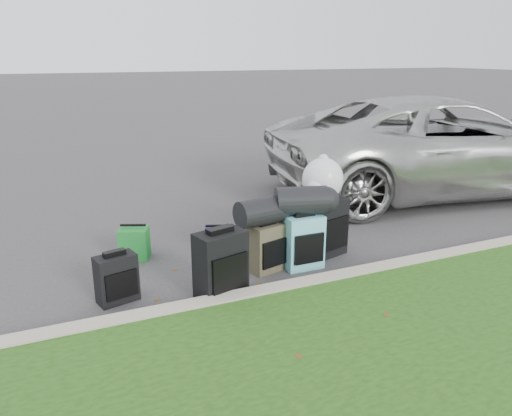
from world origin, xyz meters
name	(u,v)px	position (x,y,z in m)	size (l,w,h in m)	color
ground	(271,256)	(0.00, 0.00, 0.00)	(120.00, 120.00, 0.00)	#383535
curb	(314,285)	(0.00, -1.00, 0.07)	(120.00, 0.18, 0.15)	#9E937F
suv	(442,145)	(3.87, 1.47, 0.80)	(2.66, 5.78, 1.61)	#B7B7B2
suitcase_small_black	(117,279)	(-1.81, -0.40, 0.23)	(0.38, 0.21, 0.47)	black
suitcase_large_black_left	(221,266)	(-0.88, -0.75, 0.34)	(0.47, 0.28, 0.68)	black
suitcase_olive	(267,248)	(-0.21, -0.33, 0.26)	(0.39, 0.24, 0.53)	#393424
suitcase_teal	(303,242)	(0.20, -0.42, 0.30)	(0.42, 0.25, 0.60)	#5199A8
suitcase_large_black_right	(327,227)	(0.63, -0.20, 0.34)	(0.45, 0.27, 0.67)	black
tote_green	(134,243)	(-1.46, 0.59, 0.18)	(0.32, 0.26, 0.36)	#1A7728
tote_navy	(215,239)	(-0.52, 0.46, 0.13)	(0.25, 0.20, 0.27)	navy
duffel_left	(262,211)	(-0.26, -0.31, 0.68)	(0.29, 0.29, 0.55)	black
duffel_right	(301,201)	(0.19, -0.35, 0.75)	(0.31, 0.31, 0.56)	black
trash_bag	(323,179)	(0.57, -0.17, 0.91)	(0.47, 0.47, 0.47)	silver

